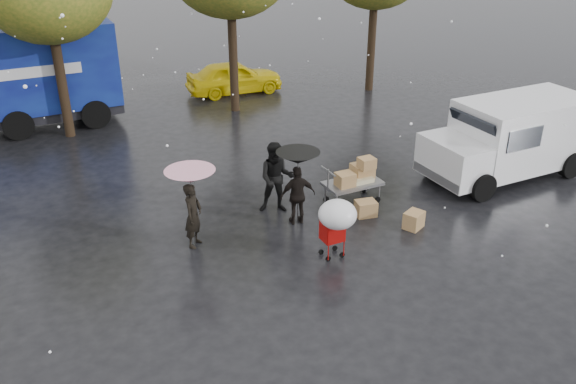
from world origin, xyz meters
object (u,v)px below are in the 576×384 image
person_black (298,195)px  shopping_cart (337,217)px  person_pink (193,215)px  yellow_taxi (234,77)px  vendor_cart (356,177)px  white_van (512,137)px

person_black → shopping_cart: size_ratio=1.03×
person_pink → person_black: 2.62m
person_pink → yellow_taxi: size_ratio=0.41×
person_black → vendor_cart: bearing=-160.4°
white_van → yellow_taxi: (-4.01, 11.01, -0.50)m
yellow_taxi → person_black: bearing=169.8°
person_pink → yellow_taxi: 12.02m
person_pink → person_black: person_pink is taller
person_black → yellow_taxi: bearing=-94.8°
shopping_cart → vendor_cart: bearing=49.3°
shopping_cart → white_van: size_ratio=0.30×
shopping_cart → white_van: (6.78, 1.74, 0.10)m
person_black → shopping_cart: person_black is taller
white_van → yellow_taxi: 11.73m
person_black → yellow_taxi: (2.75, 10.87, -0.10)m
person_pink → white_van: size_ratio=0.32×
person_black → yellow_taxi: person_black is taller
shopping_cart → white_van: 7.00m
white_van → vendor_cart: bearing=174.4°
vendor_cart → shopping_cart: 2.94m
vendor_cart → yellow_taxi: size_ratio=0.39×
person_pink → white_van: (9.38, -0.25, 0.38)m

